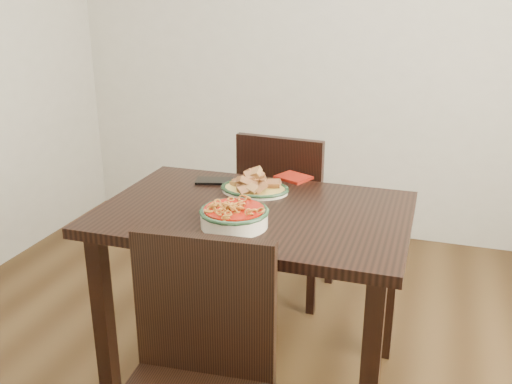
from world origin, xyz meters
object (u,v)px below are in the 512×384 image
(fish_plate, at_px, (255,181))
(smartphone, at_px, (215,181))
(dining_table, at_px, (254,234))
(noodle_bowl, at_px, (234,214))
(chair_near, at_px, (194,378))
(chair_far, at_px, (286,209))

(fish_plate, xyz_separation_m, smartphone, (-0.20, 0.06, -0.04))
(dining_table, relative_size, noodle_bowl, 4.71)
(chair_near, bearing_deg, dining_table, 89.31)
(chair_far, height_order, chair_near, same)
(noodle_bowl, height_order, smartphone, noodle_bowl)
(chair_near, height_order, fish_plate, chair_near)
(noodle_bowl, bearing_deg, smartphone, 120.05)
(chair_far, height_order, noodle_bowl, chair_far)
(chair_near, distance_m, smartphone, 1.01)
(fish_plate, distance_m, smartphone, 0.22)
(noodle_bowl, relative_size, smartphone, 1.55)
(chair_near, bearing_deg, fish_plate, 92.28)
(chair_far, height_order, fish_plate, chair_far)
(fish_plate, bearing_deg, chair_near, -83.20)
(fish_plate, height_order, noodle_bowl, fish_plate)
(fish_plate, bearing_deg, chair_far, 88.91)
(fish_plate, relative_size, smartphone, 1.74)
(fish_plate, xyz_separation_m, noodle_bowl, (0.04, -0.36, -0.00))
(chair_far, bearing_deg, smartphone, 67.08)
(noodle_bowl, distance_m, smartphone, 0.49)
(chair_far, relative_size, fish_plate, 3.24)
(chair_near, relative_size, noodle_bowl, 3.64)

